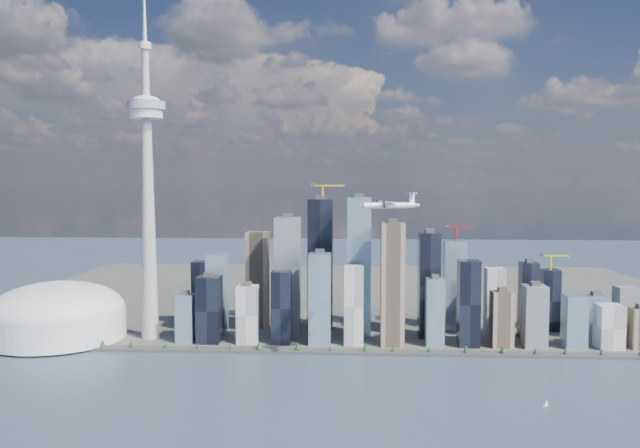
# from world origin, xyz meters

# --- Properties ---
(ground) EXTENTS (4000.00, 4000.00, 0.00)m
(ground) POSITION_xyz_m (0.00, 0.00, 0.00)
(ground) COLOR #33435A
(ground) RESTS_ON ground
(seawall) EXTENTS (1100.00, 22.00, 4.00)m
(seawall) POSITION_xyz_m (0.00, 250.00, 2.00)
(seawall) COLOR #383838
(seawall) RESTS_ON ground
(land) EXTENTS (1400.00, 900.00, 3.00)m
(land) POSITION_xyz_m (0.00, 700.00, 1.50)
(land) COLOR #4C4C47
(land) RESTS_ON ground
(shoreline_trees) EXTENTS (960.53, 7.20, 8.80)m
(shoreline_trees) POSITION_xyz_m (0.00, 250.00, 8.78)
(shoreline_trees) COLOR #3F2D1E
(shoreline_trees) RESTS_ON seawall
(skyscraper_cluster) EXTENTS (736.00, 142.00, 236.37)m
(skyscraper_cluster) POSITION_xyz_m (59.62, 336.82, 72.88)
(skyscraper_cluster) COLOR black
(skyscraper_cluster) RESTS_ON land
(needle_tower) EXTENTS (56.00, 56.00, 550.50)m
(needle_tower) POSITION_xyz_m (-300.00, 310.00, 235.84)
(needle_tower) COLOR #9A9A95
(needle_tower) RESTS_ON land
(dome_stadium) EXTENTS (200.00, 200.00, 86.00)m
(dome_stadium) POSITION_xyz_m (-440.00, 300.00, 39.44)
(dome_stadium) COLOR white
(dome_stadium) RESTS_ON land
(airplane) EXTENTS (78.87, 70.39, 19.55)m
(airplane) POSITION_xyz_m (55.33, 166.45, 213.35)
(airplane) COLOR white
(airplane) RESTS_ON ground
(sailboat_west) EXTENTS (6.34, 2.27, 8.77)m
(sailboat_west) POSITION_xyz_m (219.21, 55.80, 2.81)
(sailboat_west) COLOR silver
(sailboat_west) RESTS_ON ground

